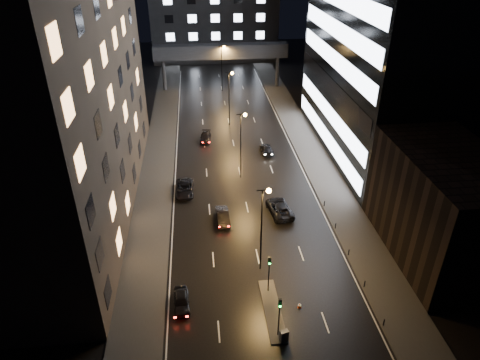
{
  "coord_description": "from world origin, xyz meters",
  "views": [
    {
      "loc": [
        -5.87,
        -26.86,
        31.75
      ],
      "look_at": [
        -0.9,
        20.41,
        4.0
      ],
      "focal_mm": 32.0,
      "sensor_mm": 36.0,
      "label": 1
    }
  ],
  "objects_px": {
    "car_away_b": "(223,217)",
    "car_away_d": "(206,138)",
    "utility_cabinet": "(284,336)",
    "car_away_c": "(185,188)",
    "car_toward_b": "(266,149)",
    "car_away_a": "(181,301)",
    "car_toward_a": "(279,208)"
  },
  "relations": [
    {
      "from": "car_away_b",
      "to": "car_away_d",
      "type": "xyz_separation_m",
      "value": [
        -1.33,
        24.18,
        -0.07
      ]
    },
    {
      "from": "utility_cabinet",
      "to": "car_away_b",
      "type": "bearing_deg",
      "value": 87.61
    },
    {
      "from": "car_away_c",
      "to": "car_toward_b",
      "type": "height_order",
      "value": "car_away_c"
    },
    {
      "from": "car_away_a",
      "to": "car_away_d",
      "type": "distance_m",
      "value": 37.96
    },
    {
      "from": "car_away_a",
      "to": "car_away_d",
      "type": "height_order",
      "value": "car_away_a"
    },
    {
      "from": "car_away_d",
      "to": "car_toward_b",
      "type": "xyz_separation_m",
      "value": [
        9.83,
        -5.57,
        0.01
      ]
    },
    {
      "from": "car_toward_a",
      "to": "car_away_c",
      "type": "bearing_deg",
      "value": -35.09
    },
    {
      "from": "car_away_a",
      "to": "car_away_d",
      "type": "bearing_deg",
      "value": 80.69
    },
    {
      "from": "car_away_b",
      "to": "car_away_a",
      "type": "bearing_deg",
      "value": -112.99
    },
    {
      "from": "car_away_a",
      "to": "utility_cabinet",
      "type": "distance_m",
      "value": 10.51
    },
    {
      "from": "car_away_b",
      "to": "car_toward_a",
      "type": "height_order",
      "value": "car_toward_a"
    },
    {
      "from": "car_away_b",
      "to": "car_away_c",
      "type": "bearing_deg",
      "value": 120.5
    },
    {
      "from": "car_away_c",
      "to": "car_toward_a",
      "type": "relative_size",
      "value": 0.94
    },
    {
      "from": "car_toward_a",
      "to": "utility_cabinet",
      "type": "height_order",
      "value": "car_toward_a"
    },
    {
      "from": "car_away_a",
      "to": "car_toward_b",
      "type": "distance_m",
      "value": 34.93
    },
    {
      "from": "car_away_d",
      "to": "car_away_c",
      "type": "bearing_deg",
      "value": -95.23
    },
    {
      "from": "car_away_b",
      "to": "car_toward_b",
      "type": "height_order",
      "value": "car_away_b"
    },
    {
      "from": "car_away_c",
      "to": "car_toward_b",
      "type": "xyz_separation_m",
      "value": [
        13.33,
        11.25,
        -0.08
      ]
    },
    {
      "from": "car_away_b",
      "to": "car_toward_a",
      "type": "xyz_separation_m",
      "value": [
        7.41,
        1.08,
        0.07
      ]
    },
    {
      "from": "car_away_c",
      "to": "car_toward_b",
      "type": "relative_size",
      "value": 1.17
    },
    {
      "from": "car_away_d",
      "to": "utility_cabinet",
      "type": "bearing_deg",
      "value": -76.25
    },
    {
      "from": "car_toward_a",
      "to": "utility_cabinet",
      "type": "xyz_separation_m",
      "value": [
        -3.3,
        -19.91,
        -0.03
      ]
    },
    {
      "from": "car_toward_b",
      "to": "utility_cabinet",
      "type": "bearing_deg",
      "value": 83.35
    },
    {
      "from": "car_away_c",
      "to": "car_away_d",
      "type": "height_order",
      "value": "car_away_c"
    },
    {
      "from": "car_away_b",
      "to": "car_toward_b",
      "type": "distance_m",
      "value": 20.45
    },
    {
      "from": "car_away_a",
      "to": "car_away_b",
      "type": "distance_m",
      "value": 14.5
    },
    {
      "from": "car_away_b",
      "to": "utility_cabinet",
      "type": "bearing_deg",
      "value": -80.49
    },
    {
      "from": "car_away_d",
      "to": "car_toward_b",
      "type": "relative_size",
      "value": 0.98
    },
    {
      "from": "car_away_d",
      "to": "utility_cabinet",
      "type": "xyz_separation_m",
      "value": [
        5.44,
        -43.01,
        0.11
      ]
    },
    {
      "from": "car_away_c",
      "to": "car_toward_b",
      "type": "bearing_deg",
      "value": 41.01
    },
    {
      "from": "car_toward_a",
      "to": "car_toward_b",
      "type": "distance_m",
      "value": 17.56
    },
    {
      "from": "car_toward_a",
      "to": "car_toward_b",
      "type": "height_order",
      "value": "car_toward_a"
    }
  ]
}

